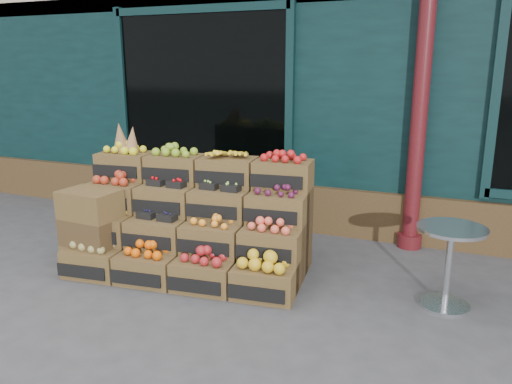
% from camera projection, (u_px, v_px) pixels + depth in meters
% --- Properties ---
extents(ground, '(60.00, 60.00, 0.00)m').
position_uv_depth(ground, '(247.00, 303.00, 4.52)').
color(ground, '#3F3F41').
rests_on(ground, ground).
extents(shop_facade, '(12.00, 6.24, 4.80)m').
position_uv_depth(shop_facade, '(366.00, 46.00, 8.49)').
color(shop_facade, black).
rests_on(shop_facade, ground).
extents(crate_display, '(2.48, 1.42, 1.48)m').
position_uv_depth(crate_display, '(193.00, 226.00, 5.21)').
color(crate_display, brown).
rests_on(crate_display, ground).
extents(spare_crates, '(0.60, 0.43, 0.86)m').
position_uv_depth(spare_crates, '(92.00, 231.00, 5.13)').
color(spare_crates, brown).
rests_on(spare_crates, ground).
extents(bistro_table, '(0.59, 0.59, 0.74)m').
position_uv_depth(bistro_table, '(449.00, 258.00, 4.33)').
color(bistro_table, silver).
rests_on(bistro_table, ground).
extents(shopkeeper, '(0.86, 0.68, 2.07)m').
position_uv_depth(shopkeeper, '(209.00, 138.00, 7.36)').
color(shopkeeper, '#14461E').
rests_on(shopkeeper, ground).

